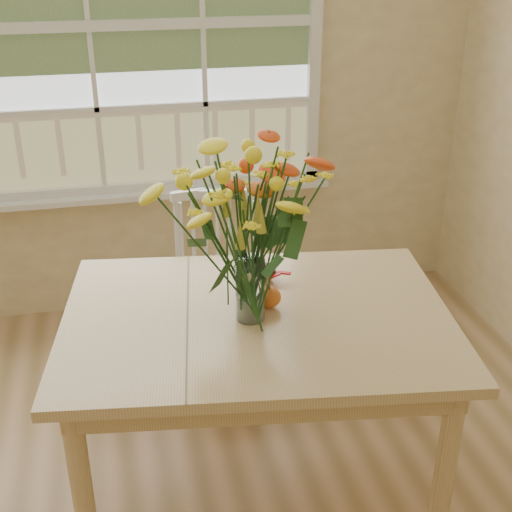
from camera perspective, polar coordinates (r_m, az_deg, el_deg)
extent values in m
cube|color=#CEB783|center=(3.59, -13.46, 15.04)|extent=(4.00, 0.02, 2.70)
cube|color=silver|center=(3.55, -13.80, 18.16)|extent=(2.20, 0.00, 1.60)
cube|color=white|center=(3.70, -12.41, 4.79)|extent=(2.42, 0.12, 0.03)
cube|color=tan|center=(2.45, 0.10, -5.26)|extent=(1.50, 1.16, 0.04)
cube|color=tan|center=(2.49, 0.10, -6.64)|extent=(1.36, 1.03, 0.10)
cylinder|color=tan|center=(2.39, -14.28, -18.36)|extent=(0.07, 0.07, 0.70)
cylinder|color=tan|center=(3.01, -12.09, -7.69)|extent=(0.07, 0.07, 0.70)
cylinder|color=tan|center=(2.47, 15.50, -16.67)|extent=(0.07, 0.07, 0.70)
cylinder|color=tan|center=(3.08, 10.70, -6.72)|extent=(0.07, 0.07, 0.70)
cube|color=white|center=(3.16, -3.05, -3.80)|extent=(0.47, 0.45, 0.05)
cube|color=white|center=(3.20, -3.19, 1.24)|extent=(0.41, 0.10, 0.47)
cylinder|color=white|center=(3.16, -5.82, -8.69)|extent=(0.03, 0.03, 0.40)
cylinder|color=white|center=(3.41, -5.68, -5.84)|extent=(0.03, 0.03, 0.40)
cylinder|color=white|center=(3.16, 0.00, -8.53)|extent=(0.03, 0.03, 0.40)
cylinder|color=white|center=(3.41, -0.32, -5.69)|extent=(0.03, 0.03, 0.40)
cylinder|color=white|center=(2.36, -0.49, -2.77)|extent=(0.10, 0.10, 0.23)
ellipsoid|color=#DB5819|center=(2.47, 1.02, -3.52)|extent=(0.09, 0.09, 0.07)
cylinder|color=#CCB78C|center=(2.57, 0.02, -2.94)|extent=(0.07, 0.07, 0.01)
ellipsoid|color=brown|center=(2.55, 0.02, -2.16)|extent=(0.10, 0.07, 0.07)
ellipsoid|color=#38160F|center=(2.66, 0.88, -1.32)|extent=(0.07, 0.07, 0.06)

